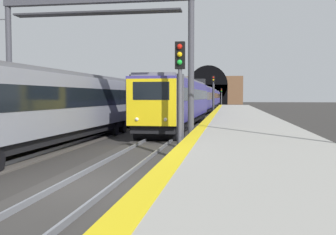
# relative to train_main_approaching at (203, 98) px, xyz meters

# --- Properties ---
(ground_plane) EXTENTS (320.00, 320.00, 0.00)m
(ground_plane) POSITION_rel_train_main_approaching_xyz_m (-49.33, -0.00, -2.19)
(ground_plane) COLOR #302D2B
(platform_right) EXTENTS (112.00, 4.82, 1.09)m
(platform_right) POSITION_rel_train_main_approaching_xyz_m (-49.33, -4.69, -1.65)
(platform_right) COLOR #9E9B93
(platform_right) RESTS_ON ground_plane
(platform_right_edge_strip) EXTENTS (112.00, 0.50, 0.01)m
(platform_right_edge_strip) POSITION_rel_train_main_approaching_xyz_m (-49.33, -2.53, -1.10)
(platform_right_edge_strip) COLOR yellow
(platform_right_edge_strip) RESTS_ON platform_right
(track_main_line) EXTENTS (160.00, 3.09, 0.21)m
(track_main_line) POSITION_rel_train_main_approaching_xyz_m (-49.33, -0.00, -2.15)
(track_main_line) COLOR #383533
(track_main_line) RESTS_ON ground_plane
(train_main_approaching) EXTENTS (78.66, 3.27, 4.72)m
(train_main_approaching) POSITION_rel_train_main_approaching_xyz_m (0.00, 0.00, 0.00)
(train_main_approaching) COLOR navy
(train_main_approaching) RESTS_ON ground_plane
(train_adjacent_platform) EXTENTS (57.53, 3.38, 4.64)m
(train_adjacent_platform) POSITION_rel_train_main_approaching_xyz_m (-22.31, 4.81, -0.06)
(train_adjacent_platform) COLOR gray
(train_adjacent_platform) RESTS_ON ground_plane
(railway_signal_near) EXTENTS (0.39, 0.38, 4.65)m
(railway_signal_near) POSITION_rel_train_main_approaching_xyz_m (-44.45, -1.92, 0.65)
(railway_signal_near) COLOR #4C4C54
(railway_signal_near) RESTS_ON ground_plane
(railway_signal_mid) EXTENTS (0.39, 0.38, 5.05)m
(railway_signal_mid) POSITION_rel_train_main_approaching_xyz_m (-10.74, -1.92, 0.77)
(railway_signal_mid) COLOR #38383D
(railway_signal_mid) RESTS_ON ground_plane
(railway_signal_far) EXTENTS (0.39, 0.38, 4.58)m
(railway_signal_far) POSITION_rel_train_main_approaching_xyz_m (44.85, -1.92, 0.61)
(railway_signal_far) COLOR #4C4C54
(railway_signal_far) RESTS_ON ground_plane
(overhead_signal_gantry) EXTENTS (0.70, 9.24, 7.26)m
(overhead_signal_gantry) POSITION_rel_train_main_approaching_xyz_m (-41.66, 2.40, 3.33)
(overhead_signal_gantry) COLOR #3F3F47
(overhead_signal_gantry) RESTS_ON ground_plane
(tunnel_portal) EXTENTS (2.36, 21.00, 11.94)m
(tunnel_portal) POSITION_rel_train_main_approaching_xyz_m (61.63, 2.40, 2.18)
(tunnel_portal) COLOR brown
(tunnel_portal) RESTS_ON ground_plane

